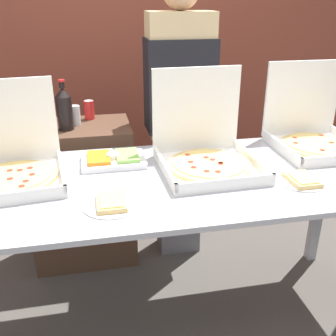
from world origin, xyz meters
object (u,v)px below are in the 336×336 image
object	(u,v)px
pizza_box_near_left	(206,151)
person_server_vest	(179,109)
pizza_box_far_left	(314,133)
soda_bottle	(64,108)
pizza_box_near_right	(13,163)
paper_plate_front_left	(302,180)
veggie_tray	(113,160)
soda_can_silver	(75,115)
soda_can_colored	(89,110)
paper_plate_front_center	(111,203)

from	to	relation	value
pizza_box_near_left	person_server_vest	distance (m)	0.63
pizza_box_far_left	soda_bottle	xyz separation A→B (m)	(-1.38, 0.47, 0.09)
pizza_box_near_right	person_server_vest	bearing A→B (deg)	26.50
paper_plate_front_left	veggie_tray	distance (m)	0.93
soda_bottle	person_server_vest	bearing A→B (deg)	0.83
pizza_box_near_left	veggie_tray	world-z (taller)	pizza_box_near_left
soda_can_silver	soda_can_colored	distance (m)	0.14
pizza_box_far_left	person_server_vest	world-z (taller)	person_server_vest
soda_bottle	soda_can_silver	size ratio (longest dim) A/B	2.45
pizza_box_far_left	soda_bottle	bearing A→B (deg)	161.45
pizza_box_near_right	paper_plate_front_left	distance (m)	1.34
paper_plate_front_center	paper_plate_front_left	xyz separation A→B (m)	(0.88, 0.04, 0.00)
pizza_box_near_right	soda_bottle	distance (m)	0.64
pizza_box_near_left	pizza_box_near_right	world-z (taller)	pizza_box_near_left
pizza_box_near_left	pizza_box_far_left	distance (m)	0.69
paper_plate_front_center	pizza_box_near_right	bearing A→B (deg)	140.40
pizza_box_near_left	pizza_box_near_right	bearing A→B (deg)	176.40
pizza_box_near_left	soda_can_silver	size ratio (longest dim) A/B	4.02
soda_can_silver	person_server_vest	distance (m)	0.66
person_server_vest	paper_plate_front_center	bearing A→B (deg)	62.04
soda_bottle	paper_plate_front_left	bearing A→B (deg)	-39.73
pizza_box_near_left	soda_can_colored	distance (m)	0.99
soda_can_silver	person_server_vest	bearing A→B (deg)	-6.65
pizza_box_near_left	pizza_box_far_left	xyz separation A→B (m)	(0.68, 0.15, -0.00)
soda_bottle	soda_can_colored	bearing A→B (deg)	54.02
paper_plate_front_center	veggie_tray	world-z (taller)	veggie_tray
pizza_box_near_left	soda_can_colored	size ratio (longest dim) A/B	4.02
pizza_box_near_right	person_server_vest	distance (m)	1.11
soda_can_silver	paper_plate_front_center	bearing A→B (deg)	-81.66
paper_plate_front_left	pizza_box_near_left	bearing A→B (deg)	143.56
pizza_box_far_left	soda_can_silver	xyz separation A→B (m)	(-1.33, 0.56, 0.02)
pizza_box_near_left	paper_plate_front_left	xyz separation A→B (m)	(0.38, -0.28, -0.07)
pizza_box_near_right	paper_plate_front_center	world-z (taller)	pizza_box_near_right
paper_plate_front_left	paper_plate_front_center	bearing A→B (deg)	-177.29
paper_plate_front_left	pizza_box_far_left	bearing A→B (deg)	55.17
pizza_box_far_left	soda_bottle	world-z (taller)	pizza_box_far_left
pizza_box_near_right	paper_plate_front_left	size ratio (longest dim) A/B	2.39
pizza_box_near_left	paper_plate_front_center	world-z (taller)	pizza_box_near_left
pizza_box_far_left	veggie_tray	xyz separation A→B (m)	(-1.13, -0.03, -0.06)
pizza_box_near_right	soda_bottle	size ratio (longest dim) A/B	1.66
pizza_box_near_left	soda_bottle	size ratio (longest dim) A/B	1.65
pizza_box_near_right	pizza_box_far_left	distance (m)	1.60
pizza_box_far_left	pizza_box_near_right	bearing A→B (deg)	-175.46
paper_plate_front_center	soda_can_colored	distance (m)	1.15
veggie_tray	soda_can_colored	bearing A→B (deg)	98.34
pizza_box_near_right	soda_can_silver	size ratio (longest dim) A/B	4.05
pizza_box_far_left	paper_plate_front_center	xyz separation A→B (m)	(-1.17, -0.47, -0.07)
soda_bottle	pizza_box_near_left	bearing A→B (deg)	-41.39
soda_bottle	person_server_vest	world-z (taller)	person_server_vest
soda_can_silver	soda_can_colored	world-z (taller)	same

